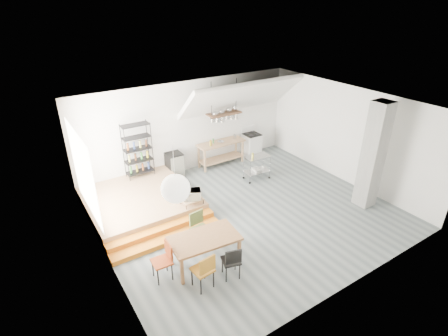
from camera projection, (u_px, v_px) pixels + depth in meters
floor at (247, 213)px, 10.22m from camera, size 8.00×8.00×0.00m
wall_back at (189, 127)px, 12.13m from camera, size 8.00×0.04×3.20m
wall_left at (100, 207)px, 7.56m from camera, size 0.04×7.00×3.20m
wall_right at (347, 135)px, 11.44m from camera, size 0.04×7.00×3.20m
ceiling at (251, 107)px, 8.78m from camera, size 8.00×7.00×0.02m
slope_ceiling at (242, 96)px, 12.13m from camera, size 4.40×1.44×1.32m
window_pane at (83, 172)px, 8.61m from camera, size 0.02×2.50×2.20m
platform at (140, 201)px, 10.42m from camera, size 3.00×3.00×0.40m
step_lower at (168, 239)px, 9.01m from camera, size 3.00×0.35×0.13m
step_upper at (162, 230)px, 9.24m from camera, size 3.00×0.35×0.27m
concrete_column at (373, 156)px, 9.97m from camera, size 0.50×0.50×3.20m
kitchen_counter at (221, 149)px, 12.84m from camera, size 1.80×0.60×0.91m
stove at (251, 145)px, 13.59m from camera, size 0.60×0.60×1.18m
pot_rack at (225, 115)px, 12.08m from camera, size 1.20×0.50×1.43m
wire_shelving at (138, 150)px, 11.06m from camera, size 0.88×0.38×1.80m
microwave_shelf at (192, 199)px, 9.86m from camera, size 0.60×0.40×0.16m
paper_lantern at (176, 189)px, 7.09m from camera, size 0.60×0.60×0.60m
dining_table at (204, 240)px, 8.02m from camera, size 1.66×1.03×0.75m
chair_mustard at (204, 269)px, 7.37m from camera, size 0.46×0.46×0.92m
chair_black at (232, 260)px, 7.66m from camera, size 0.48×0.48×0.85m
chair_olive at (199, 226)px, 8.72m from camera, size 0.46×0.46×0.92m
chair_red at (164, 258)px, 7.68m from camera, size 0.43×0.43×0.90m
rolling_cart at (257, 164)px, 11.87m from camera, size 0.90×0.56×0.85m
mini_fridge at (175, 165)px, 12.05m from camera, size 0.52×0.52×0.89m
microwave at (192, 195)px, 9.78m from camera, size 0.59×0.51×0.28m
bowl at (221, 142)px, 12.64m from camera, size 0.28×0.28×0.06m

